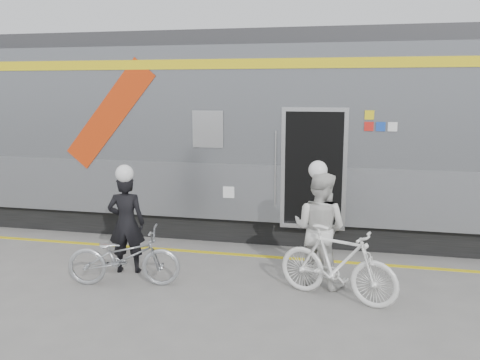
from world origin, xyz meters
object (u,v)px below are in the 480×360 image
(man, at_px, (126,223))
(bicycle_left, at_px, (124,257))
(bicycle_right, at_px, (337,264))
(woman, at_px, (319,229))

(man, height_order, bicycle_left, man)
(bicycle_left, xyz_separation_m, bicycle_right, (3.23, 0.15, 0.08))
(bicycle_left, distance_m, woman, 3.04)
(man, distance_m, bicycle_right, 3.47)
(woman, distance_m, bicycle_right, 0.72)
(man, xyz_separation_m, woman, (3.13, 0.15, 0.06))
(man, xyz_separation_m, bicycle_left, (0.20, -0.55, -0.37))
(woman, relative_size, bicycle_right, 0.99)
(woman, xyz_separation_m, bicycle_right, (0.30, -0.55, -0.35))
(woman, bearing_deg, man, 23.21)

